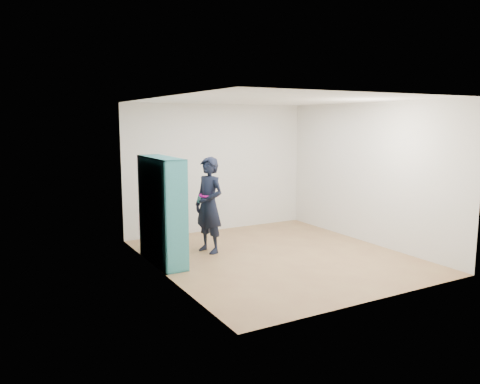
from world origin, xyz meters
TOP-DOWN VIEW (x-y plane):
  - floor at (0.00, 0.00)m, footprint 4.50×4.50m
  - ceiling at (0.00, 0.00)m, footprint 4.50×4.50m
  - wall_left at (-2.00, 0.00)m, footprint 0.02×4.50m
  - wall_right at (2.00, 0.00)m, footprint 0.02×4.50m
  - wall_back at (0.00, 2.25)m, footprint 4.00×0.02m
  - wall_front at (0.00, -2.25)m, footprint 4.00×0.02m
  - bookshelf at (-1.83, 0.61)m, footprint 0.37×1.28m
  - person at (-0.89, 0.80)m, footprint 0.56×0.70m
  - smartphone at (-1.06, 0.84)m, footprint 0.06×0.09m

SIDE VIEW (x-z plane):
  - floor at x=0.00m, z-range 0.00..0.00m
  - bookshelf at x=-1.83m, z-range -0.03..1.68m
  - person at x=-0.89m, z-range 0.00..1.66m
  - smartphone at x=-1.06m, z-range 0.87..1.01m
  - wall_left at x=-2.00m, z-range 0.00..2.60m
  - wall_right at x=2.00m, z-range 0.00..2.60m
  - wall_back at x=0.00m, z-range 0.00..2.60m
  - wall_front at x=0.00m, z-range 0.00..2.60m
  - ceiling at x=0.00m, z-range 2.60..2.60m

